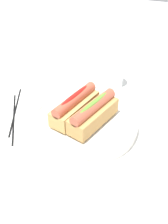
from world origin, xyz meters
TOP-DOWN VIEW (x-y plane):
  - ground_plane at (0.00, 0.00)m, footprint 2.40×2.40m
  - serving_bowl at (0.00, -0.02)m, footprint 0.27×0.27m
  - hotdog_front at (-0.01, -0.05)m, footprint 0.16×0.09m
  - hotdog_back at (0.01, 0.01)m, footprint 0.16×0.10m
  - water_glass at (-0.23, -0.00)m, footprint 0.07×0.07m
  - chopstick_near at (0.02, -0.21)m, footprint 0.20×0.11m
  - chopstick_far at (-0.01, -0.22)m, footprint 0.21×0.08m

SIDE VIEW (x-z plane):
  - ground_plane at x=0.00m, z-range 0.00..0.00m
  - chopstick_near at x=0.02m, z-range 0.00..0.01m
  - chopstick_far at x=-0.01m, z-range 0.00..0.01m
  - serving_bowl at x=0.00m, z-range 0.00..0.03m
  - water_glass at x=-0.23m, z-range -0.01..0.08m
  - hotdog_front at x=-0.01m, z-range 0.03..0.09m
  - hotdog_back at x=0.01m, z-range 0.03..0.09m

